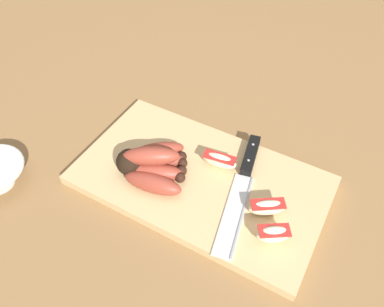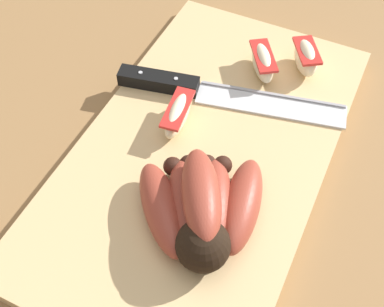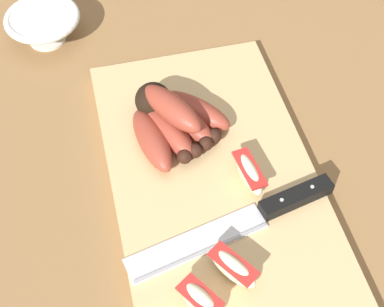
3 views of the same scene
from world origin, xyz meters
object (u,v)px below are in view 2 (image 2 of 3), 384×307
apple_wedge_near (263,62)px  apple_wedge_middle (306,57)px  banana_bunch (201,208)px  chefs_knife (197,89)px  apple_wedge_far (178,114)px

apple_wedge_near → apple_wedge_middle: apple_wedge_middle is taller
banana_bunch → apple_wedge_near: bearing=-174.9°
chefs_knife → apple_wedge_far: size_ratio=3.92×
apple_wedge_near → chefs_knife: bearing=-41.5°
chefs_knife → apple_wedge_far: 0.06m
apple_wedge_middle → apple_wedge_far: bearing=-34.4°
chefs_knife → apple_wedge_middle: 0.14m
apple_wedge_far → apple_wedge_middle: bearing=145.6°
banana_bunch → apple_wedge_far: bearing=-143.6°
banana_bunch → chefs_knife: size_ratio=0.55×
chefs_knife → banana_bunch: bearing=26.3°
apple_wedge_far → apple_wedge_near: bearing=154.9°
apple_wedge_near → apple_wedge_far: (0.12, -0.06, -0.00)m
banana_bunch → apple_wedge_middle: (-0.26, 0.03, -0.00)m
apple_wedge_middle → apple_wedge_far: size_ratio=0.84×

